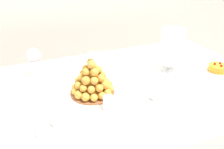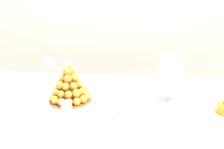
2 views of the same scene
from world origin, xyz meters
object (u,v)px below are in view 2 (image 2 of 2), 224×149
serving_tray (75,103)px  dessert_cup_centre (119,113)px  wine_glass (49,64)px  dessert_cup_left (18,107)px  dessert_cup_mid_left (66,108)px  croquembouche (70,86)px  macaron_goblet (170,73)px

serving_tray → dessert_cup_centre: 0.28m
serving_tray → wine_glass: bearing=128.6°
dessert_cup_left → dessert_cup_mid_left: size_ratio=0.96×
croquembouche → dessert_cup_left: bearing=-141.1°
dessert_cup_mid_left → macaron_goblet: 0.56m
croquembouche → dessert_cup_centre: (0.27, -0.16, -0.06)m
dessert_cup_left → wine_glass: wine_glass is taller
serving_tray → croquembouche: bearing=141.4°
croquembouche → wine_glass: 0.40m
macaron_goblet → dessert_cup_mid_left: bearing=-154.5°
serving_tray → dessert_cup_centre: bearing=-29.7°
croquembouche → dessert_cup_mid_left: croquembouche is taller
serving_tray → dessert_cup_centre: (0.24, -0.14, 0.03)m
dessert_cup_mid_left → macaron_goblet: macaron_goblet is taller
serving_tray → macaron_goblet: bearing=12.6°
serving_tray → dessert_cup_left: dessert_cup_left is taller
dessert_cup_centre → macaron_goblet: macaron_goblet is taller
croquembouche → dessert_cup_mid_left: size_ratio=3.75×
serving_tray → dessert_cup_left: 0.27m
croquembouche → dessert_cup_mid_left: bearing=-79.4°
macaron_goblet → wine_glass: bearing=163.1°
dessert_cup_mid_left → serving_tray: bearing=89.3°
serving_tray → wine_glass: 0.45m
dessert_cup_mid_left → macaron_goblet: bearing=25.5°
serving_tray → dessert_cup_mid_left: bearing=-90.7°
dessert_cup_left → dessert_cup_centre: (0.47, 0.00, -0.00)m
dessert_cup_centre → wine_glass: size_ratio=0.37×
dessert_cup_centre → dessert_cup_left: bearing=-179.8°
croquembouche → macaron_goblet: macaron_goblet is taller
serving_tray → dessert_cup_centre: dessert_cup_centre is taller
dessert_cup_centre → croquembouche: bearing=149.2°
croquembouche → wine_glass: size_ratio=1.34×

